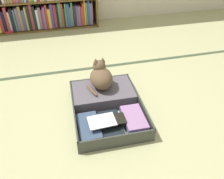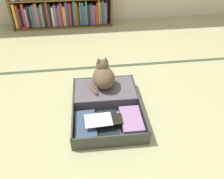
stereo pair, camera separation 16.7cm
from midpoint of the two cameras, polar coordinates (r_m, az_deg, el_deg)
ground_plane at (r=1.89m, az=1.42°, el=-8.93°), size 10.00×10.00×0.00m
tatami_border at (r=2.60m, az=-1.60°, el=5.56°), size 4.80×0.05×0.00m
open_suitcase at (r=2.00m, az=1.07°, el=-3.66°), size 0.59×0.78×0.12m
black_cat at (r=2.05m, az=0.11°, el=3.28°), size 0.25×0.29×0.27m
small_red_pouch at (r=3.76m, az=-19.48°, el=14.19°), size 0.10×0.07×0.05m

